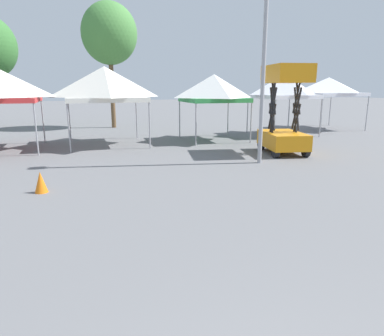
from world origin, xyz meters
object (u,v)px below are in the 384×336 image
Objects in this scene: canopy_tent_behind_center at (328,87)px; tree_behind_tents_center at (109,34)px; traffic_cone_lot_center at (41,182)px; canopy_tent_behind_left at (284,86)px; canopy_tent_far_left at (105,84)px; canopy_tent_left_of_center at (214,88)px; light_pole_near_lift at (266,15)px; scissor_lift at (284,126)px.

tree_behind_tents_center reaches higher than canopy_tent_behind_center.
canopy_tent_behind_left is at bearing 30.01° from traffic_cone_lot_center.
canopy_tent_far_left is 5.11m from canopy_tent_left_of_center.
traffic_cone_lot_center is at bearing -171.24° from light_pole_near_lift.
canopy_tent_behind_left is at bearing 6.05° from canopy_tent_left_of_center.
canopy_tent_behind_center is 0.42× the size of light_pole_near_lift.
tree_behind_tents_center reaches higher than canopy_tent_left_of_center.
canopy_tent_left_of_center is 8.89m from tree_behind_tents_center.
traffic_cone_lot_center is (-16.26, -8.33, -2.33)m from canopy_tent_behind_center.
canopy_tent_behind_center is 9.68m from scissor_lift.
canopy_tent_left_of_center is at bearing -167.87° from canopy_tent_behind_center.
canopy_tent_behind_left is 5.84m from scissor_lift.
canopy_tent_behind_left is (4.36, 0.46, 0.10)m from canopy_tent_left_of_center.
canopy_tent_left_of_center is 4.56m from scissor_lift.
light_pole_near_lift reaches higher than traffic_cone_lot_center.
canopy_tent_behind_left is 0.91× the size of canopy_tent_behind_center.
tree_behind_tents_center is (-3.09, 12.78, 0.94)m from light_pole_near_lift.
canopy_tent_far_left is 1.04× the size of scissor_lift.
canopy_tent_behind_center is (8.58, 1.84, 0.08)m from canopy_tent_left_of_center.
tree_behind_tents_center is (-4.91, 11.53, 4.70)m from scissor_lift.
canopy_tent_behind_left reaches higher than canopy_tent_left_of_center.
canopy_tent_behind_center is at bearing 12.13° from canopy_tent_left_of_center.
canopy_tent_far_left reaches higher than canopy_tent_left_of_center.
scissor_lift is 9.15m from traffic_cone_lot_center.
canopy_tent_behind_center is 18.42m from traffic_cone_lot_center.
canopy_tent_behind_left is 6.07× the size of traffic_cone_lot_center.
canopy_tent_behind_center is 6.65× the size of traffic_cone_lot_center.
tree_behind_tents_center is (1.31, 6.88, 3.06)m from canopy_tent_far_left.
canopy_tent_left_of_center is at bearing 40.20° from traffic_cone_lot_center.
canopy_tent_left_of_center is at bearing -5.44° from canopy_tent_far_left.
canopy_tent_behind_center is 11.97m from light_pole_near_lift.
canopy_tent_left_of_center is 5.90× the size of traffic_cone_lot_center.
scissor_lift is 6.33× the size of traffic_cone_lot_center.
traffic_cone_lot_center is at bearing -165.24° from scissor_lift.
canopy_tent_far_left is 1.09× the size of canopy_tent_behind_left.
scissor_lift is (1.14, -4.17, -1.45)m from canopy_tent_left_of_center.
traffic_cone_lot_center is (-8.82, -2.32, -0.80)m from scissor_lift.
canopy_tent_behind_center is at bearing 18.12° from canopy_tent_behind_left.
light_pole_near_lift is 8.42m from traffic_cone_lot_center.
canopy_tent_behind_left is 14.10m from traffic_cone_lot_center.
light_pole_near_lift is at bearing -141.93° from canopy_tent_behind_center.
canopy_tent_far_left is 9.44m from canopy_tent_behind_left.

